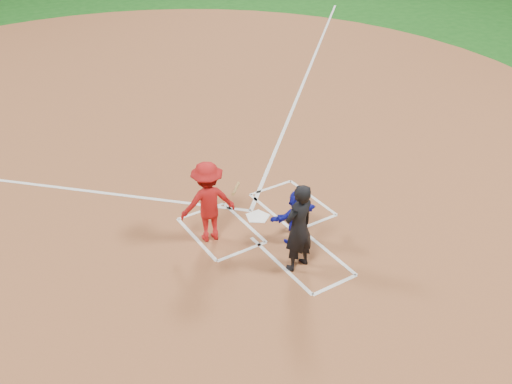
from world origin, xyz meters
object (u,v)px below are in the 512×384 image
umpire (299,228)px  home_plate (258,217)px  catcher (296,217)px  batter_at_plate (208,202)px

umpire → home_plate: bearing=-107.2°
catcher → home_plate: bearing=-79.2°
umpire → batter_at_plate: size_ratio=1.05×
home_plate → catcher: size_ratio=0.49×
home_plate → umpire: size_ratio=0.31×
home_plate → batter_at_plate: size_ratio=0.33×
catcher → batter_at_plate: batter_at_plate is taller
catcher → umpire: (-0.49, -0.74, 0.35)m
home_plate → batter_at_plate: batter_at_plate is taller
home_plate → umpire: bearing=81.4°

